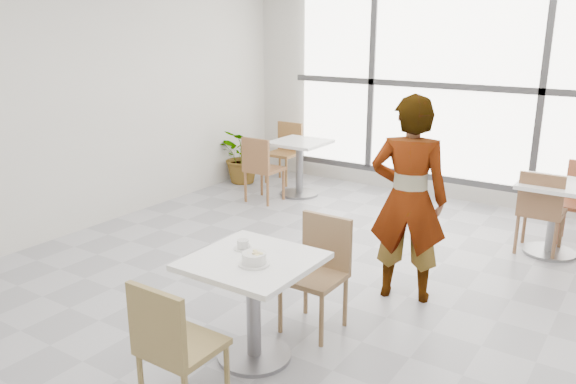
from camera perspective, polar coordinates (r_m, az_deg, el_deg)
The scene contains 16 objects.
floor at distance 5.04m, azimuth 1.93°, elevation -10.17°, with size 7.00×7.00×0.00m, color #9E9EA5.
wall_back at distance 7.74m, azimuth 16.12°, elevation 10.19°, with size 6.00×6.00×0.00m, color silver.
wall_left at distance 6.64m, azimuth -20.76°, elevation 8.85°, with size 7.00×7.00×0.00m, color silver.
window at distance 7.68m, azimuth 15.96°, elevation 10.16°, with size 4.60×0.07×2.52m.
main_table at distance 3.93m, azimuth -3.51°, elevation -9.71°, with size 0.80×0.80×0.75m.
chair_near at distance 3.45m, azimuth -11.54°, elevation -14.46°, with size 0.42×0.42×0.87m.
chair_far at distance 4.36m, azimuth 3.14°, elevation -7.31°, with size 0.42×0.42×0.87m.
oatmeal_bowl at distance 3.73m, azimuth -3.41°, elevation -6.64°, with size 0.21×0.21×0.09m.
coffee_cup at distance 3.99m, azimuth -4.51°, elevation -5.32°, with size 0.16×0.13×0.07m.
person at distance 4.79m, azimuth 11.96°, elevation -0.74°, with size 0.63×0.42×1.74m, color black.
bg_table_left at distance 7.74m, azimuth 1.16°, elevation 3.21°, with size 0.70×0.70×0.75m.
bg_table_right at distance 6.31m, azimuth 25.15°, elevation -1.46°, with size 0.70×0.70×0.75m.
bg_chair_left_near at distance 7.40m, azimuth -2.76°, elevation 2.69°, with size 0.42×0.42×0.87m.
bg_chair_left_far at distance 8.44m, azimuth -0.20°, elevation 4.41°, with size 0.42×0.42×0.87m.
bg_chair_right_near at distance 6.22m, azimuth 23.97°, elevation -1.42°, with size 0.42×0.42×0.87m.
plant_left at distance 8.38m, azimuth -4.41°, elevation 3.58°, with size 0.72×0.63×0.80m, color #508D4A.
Camera 1 is at (2.37, -3.83, 2.25)m, focal length 35.54 mm.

